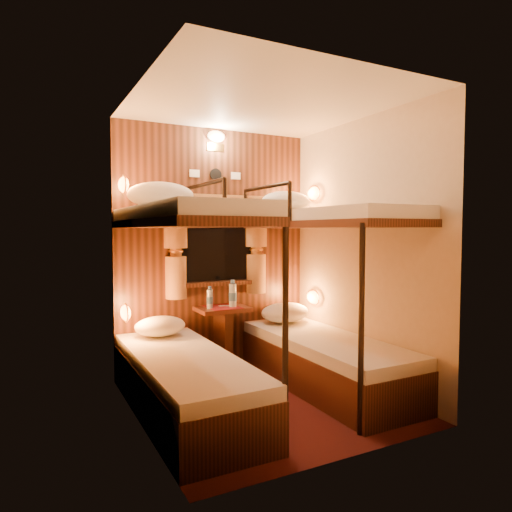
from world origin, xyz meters
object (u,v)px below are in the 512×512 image
bottle_left (210,299)px  bottle_right (233,295)px  table (223,331)px  bunk_right (324,325)px  bunk_left (185,341)px

bottle_left → bottle_right: bearing=-4.9°
table → bottle_left: bottle_left is taller
table → bottle_right: 0.36m
table → bottle_left: (-0.14, -0.02, 0.33)m
bunk_right → bottle_left: size_ratio=8.86×
bunk_right → table: 1.02m
bunk_left → bunk_right: bearing=0.0°
bunk_left → bottle_left: bearing=56.4°
table → bottle_right: bottle_right is taller
bunk_right → bottle_right: bearing=127.0°
bunk_right → bottle_right: size_ratio=7.08×
bunk_right → table: (-0.65, 0.78, -0.14)m
bunk_left → table: bearing=50.3°
bottle_right → bunk_left: bearing=-134.8°
table → bottle_left: 0.36m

